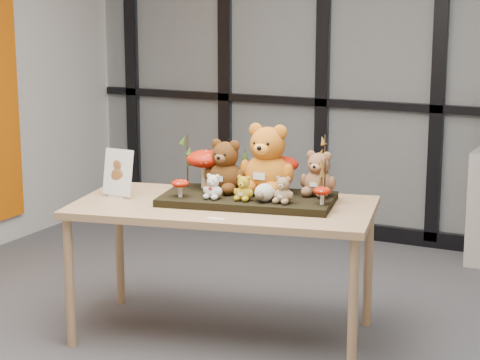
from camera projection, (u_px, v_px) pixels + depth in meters
The scene contains 23 objects.
floor at pixel (229, 354), 4.60m from camera, with size 5.00×5.00×0.00m, color #4F5054.
room_shell at pixel (228, 33), 4.25m from camera, with size 5.00×5.00×5.00m.
glass_partition at pixel (380, 56), 6.47m from camera, with size 4.90×0.06×2.78m.
display_table at pixel (223, 216), 4.71m from camera, with size 1.74×1.13×0.76m.
diorama_tray at pixel (248, 199), 4.72m from camera, with size 0.93×0.46×0.04m, color black.
bear_pooh_yellow at pixel (268, 155), 4.72m from camera, with size 0.32×0.29×0.42m, color #CC6C17, non-canonical shape.
bear_brown_medium at pixel (226, 163), 4.77m from camera, with size 0.25×0.22×0.32m, color #4B290E, non-canonical shape.
bear_tan_back at pixel (319, 171), 4.69m from camera, with size 0.21×0.19×0.27m, color brown, non-canonical shape.
bear_small_yellow at pixel (244, 187), 4.59m from camera, with size 0.11×0.10×0.15m, color #B19018, non-canonical shape.
bear_white_bow at pixel (213, 185), 4.63m from camera, with size 0.11×0.10×0.15m, color white, non-canonical shape.
bear_beige_small at pixel (283, 188), 4.53m from camera, with size 0.12×0.11×0.16m, color #967753, non-canonical shape.
plush_cream_hedgehog at pixel (265, 192), 4.56m from camera, with size 0.08×0.07×0.11m, color beige, non-canonical shape.
mushroom_back_left at pixel (205, 167), 4.87m from camera, with size 0.22×0.22×0.24m, color #9F1505, non-canonical shape.
mushroom_back_right at pixel (281, 172), 4.80m from camera, with size 0.19×0.19×0.22m, color #9F1505, non-canonical shape.
mushroom_front_left at pixel (180, 187), 4.67m from camera, with size 0.10×0.10×0.11m, color #9F1505, non-canonical shape.
mushroom_front_right at pixel (322, 195), 4.50m from camera, with size 0.09×0.09×0.10m, color #9F1505, non-canonical shape.
sprig_green_far_left at pixel (187, 161), 4.89m from camera, with size 0.05×0.05×0.30m, color #18390D, non-canonical shape.
sprig_green_mid_left at pixel (209, 167), 4.92m from camera, with size 0.05×0.05×0.22m, color #18390D, non-canonical shape.
sprig_dry_far_right at pixel (324, 165), 4.68m from camera, with size 0.05×0.05×0.33m, color brown, non-canonical shape.
sprig_dry_mid_right at pixel (325, 180), 4.57m from camera, with size 0.05×0.05×0.23m, color brown, non-canonical shape.
sprig_green_centre at pixel (245, 169), 4.88m from camera, with size 0.05×0.05×0.22m, color #18390D, non-canonical shape.
sign_holder at pixel (118, 175), 4.83m from camera, with size 0.19×0.07×0.27m.
label_card at pixel (216, 219), 4.38m from camera, with size 0.09×0.03×0.00m, color white.
Camera 1 is at (1.96, -3.83, 1.85)m, focal length 65.00 mm.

